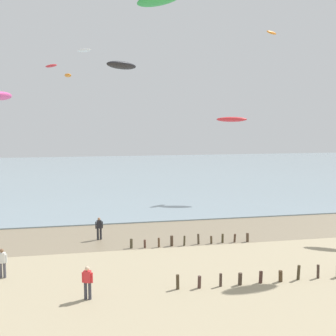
{
  "coord_description": "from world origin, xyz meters",
  "views": [
    {
      "loc": [
        -4.25,
        -8.69,
        8.83
      ],
      "look_at": [
        -0.35,
        11.51,
        6.48
      ],
      "focal_mm": 42.74,
      "sensor_mm": 36.0,
      "label": 1
    }
  ],
  "objects_px": {
    "kite_aloft_8": "(272,33)",
    "kite_aloft_0": "(84,50)",
    "kite_aloft_6": "(122,65)",
    "kite_aloft_2": "(68,75)",
    "kite_aloft_7": "(51,66)",
    "kite_aloft_5": "(1,96)",
    "person_left_flank": "(87,282)",
    "person_mid_beach": "(99,228)",
    "person_by_waterline": "(2,262)",
    "kite_aloft_9": "(232,119)"
  },
  "relations": [
    {
      "from": "kite_aloft_2",
      "to": "kite_aloft_9",
      "type": "relative_size",
      "value": 0.68
    },
    {
      "from": "person_by_waterline",
      "to": "kite_aloft_9",
      "type": "relative_size",
      "value": 0.5
    },
    {
      "from": "kite_aloft_0",
      "to": "kite_aloft_5",
      "type": "bearing_deg",
      "value": -78.04
    },
    {
      "from": "kite_aloft_5",
      "to": "kite_aloft_9",
      "type": "height_order",
      "value": "kite_aloft_5"
    },
    {
      "from": "kite_aloft_0",
      "to": "kite_aloft_2",
      "type": "height_order",
      "value": "kite_aloft_0"
    },
    {
      "from": "person_by_waterline",
      "to": "person_mid_beach",
      "type": "bearing_deg",
      "value": 49.48
    },
    {
      "from": "kite_aloft_0",
      "to": "person_left_flank",
      "type": "bearing_deg",
      "value": -53.19
    },
    {
      "from": "kite_aloft_7",
      "to": "kite_aloft_9",
      "type": "height_order",
      "value": "kite_aloft_7"
    },
    {
      "from": "person_by_waterline",
      "to": "person_left_flank",
      "type": "relative_size",
      "value": 1.0
    },
    {
      "from": "person_left_flank",
      "to": "kite_aloft_7",
      "type": "height_order",
      "value": "kite_aloft_7"
    },
    {
      "from": "person_by_waterline",
      "to": "person_left_flank",
      "type": "distance_m",
      "value": 6.09
    },
    {
      "from": "kite_aloft_8",
      "to": "kite_aloft_6",
      "type": "bearing_deg",
      "value": 16.76
    },
    {
      "from": "person_mid_beach",
      "to": "person_left_flank",
      "type": "relative_size",
      "value": 1.0
    },
    {
      "from": "kite_aloft_7",
      "to": "kite_aloft_9",
      "type": "xyz_separation_m",
      "value": [
        20.52,
        -12.82,
        -7.08
      ]
    },
    {
      "from": "kite_aloft_8",
      "to": "kite_aloft_9",
      "type": "xyz_separation_m",
      "value": [
        -6.47,
        -4.23,
        -10.6
      ]
    },
    {
      "from": "person_mid_beach",
      "to": "kite_aloft_9",
      "type": "distance_m",
      "value": 21.61
    },
    {
      "from": "kite_aloft_2",
      "to": "kite_aloft_9",
      "type": "height_order",
      "value": "kite_aloft_2"
    },
    {
      "from": "kite_aloft_7",
      "to": "kite_aloft_8",
      "type": "bearing_deg",
      "value": 33.11
    },
    {
      "from": "kite_aloft_0",
      "to": "kite_aloft_8",
      "type": "xyz_separation_m",
      "value": [
        22.62,
        -0.92,
        2.71
      ]
    },
    {
      "from": "person_by_waterline",
      "to": "kite_aloft_0",
      "type": "distance_m",
      "value": 29.9
    },
    {
      "from": "kite_aloft_0",
      "to": "kite_aloft_7",
      "type": "xyz_separation_m",
      "value": [
        -4.36,
        7.67,
        -0.82
      ]
    },
    {
      "from": "kite_aloft_0",
      "to": "kite_aloft_8",
      "type": "relative_size",
      "value": 0.89
    },
    {
      "from": "person_by_waterline",
      "to": "kite_aloft_7",
      "type": "xyz_separation_m",
      "value": [
        0.18,
        32.42,
        15.32
      ]
    },
    {
      "from": "kite_aloft_7",
      "to": "kite_aloft_8",
      "type": "xyz_separation_m",
      "value": [
        26.99,
        -8.59,
        3.53
      ]
    },
    {
      "from": "person_by_waterline",
      "to": "kite_aloft_6",
      "type": "height_order",
      "value": "kite_aloft_6"
    },
    {
      "from": "kite_aloft_9",
      "to": "kite_aloft_2",
      "type": "bearing_deg",
      "value": 165.65
    },
    {
      "from": "person_mid_beach",
      "to": "person_left_flank",
      "type": "xyz_separation_m",
      "value": [
        -0.79,
        -10.29,
        0.0
      ]
    },
    {
      "from": "person_mid_beach",
      "to": "kite_aloft_5",
      "type": "height_order",
      "value": "kite_aloft_5"
    },
    {
      "from": "person_mid_beach",
      "to": "kite_aloft_9",
      "type": "height_order",
      "value": "kite_aloft_9"
    },
    {
      "from": "kite_aloft_2",
      "to": "kite_aloft_0",
      "type": "bearing_deg",
      "value": -167.03
    },
    {
      "from": "kite_aloft_6",
      "to": "kite_aloft_8",
      "type": "xyz_separation_m",
      "value": [
        20.43,
        26.35,
        8.05
      ]
    },
    {
      "from": "person_by_waterline",
      "to": "person_left_flank",
      "type": "xyz_separation_m",
      "value": [
        4.79,
        -3.76,
        0.0
      ]
    },
    {
      "from": "person_mid_beach",
      "to": "kite_aloft_6",
      "type": "relative_size",
      "value": 0.86
    },
    {
      "from": "person_mid_beach",
      "to": "kite_aloft_6",
      "type": "bearing_deg",
      "value": -82.78
    },
    {
      "from": "person_by_waterline",
      "to": "kite_aloft_0",
      "type": "xyz_separation_m",
      "value": [
        4.54,
        24.76,
        16.14
      ]
    },
    {
      "from": "kite_aloft_0",
      "to": "kite_aloft_6",
      "type": "xyz_separation_m",
      "value": [
        2.19,
        -27.27,
        -5.34
      ]
    },
    {
      "from": "kite_aloft_2",
      "to": "kite_aloft_8",
      "type": "bearing_deg",
      "value": -114.79
    },
    {
      "from": "kite_aloft_2",
      "to": "kite_aloft_7",
      "type": "relative_size",
      "value": 0.97
    },
    {
      "from": "kite_aloft_0",
      "to": "kite_aloft_8",
      "type": "height_order",
      "value": "kite_aloft_8"
    },
    {
      "from": "kite_aloft_6",
      "to": "kite_aloft_9",
      "type": "relative_size",
      "value": 0.58
    },
    {
      "from": "kite_aloft_2",
      "to": "kite_aloft_5",
      "type": "xyz_separation_m",
      "value": [
        -4.29,
        -18.34,
        -3.76
      ]
    },
    {
      "from": "person_by_waterline",
      "to": "kite_aloft_5",
      "type": "relative_size",
      "value": 0.49
    },
    {
      "from": "kite_aloft_2",
      "to": "person_mid_beach",
      "type": "bearing_deg",
      "value": 174.97
    },
    {
      "from": "kite_aloft_5",
      "to": "person_mid_beach",
      "type": "bearing_deg",
      "value": -107.23
    },
    {
      "from": "person_mid_beach",
      "to": "kite_aloft_0",
      "type": "xyz_separation_m",
      "value": [
        -1.04,
        18.23,
        16.14
      ]
    },
    {
      "from": "kite_aloft_0",
      "to": "kite_aloft_9",
      "type": "distance_m",
      "value": 18.7
    },
    {
      "from": "kite_aloft_8",
      "to": "kite_aloft_0",
      "type": "bearing_deg",
      "value": -37.78
    },
    {
      "from": "kite_aloft_6",
      "to": "kite_aloft_7",
      "type": "distance_m",
      "value": 35.83
    },
    {
      "from": "kite_aloft_2",
      "to": "kite_aloft_5",
      "type": "distance_m",
      "value": 19.2
    },
    {
      "from": "person_left_flank",
      "to": "kite_aloft_2",
      "type": "relative_size",
      "value": 0.73
    }
  ]
}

